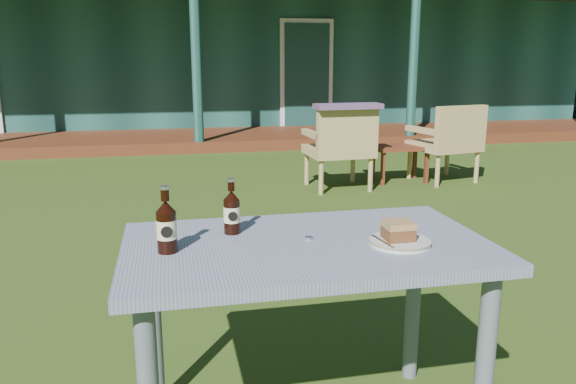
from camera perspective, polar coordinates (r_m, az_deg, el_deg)
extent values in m
plane|color=#334916|center=(3.59, -4.40, -8.11)|extent=(80.00, 80.00, 0.00)
cube|color=#1C4A41|center=(12.82, -10.44, 13.03)|extent=(15.00, 6.00, 2.60)
cube|color=#592915|center=(9.01, -9.28, 5.27)|extent=(15.00, 1.80, 0.16)
cylinder|color=#1C4A41|center=(8.13, -9.28, 12.53)|extent=(0.14, 0.14, 2.45)
cylinder|color=#1C4A41|center=(8.91, 12.60, 12.44)|extent=(0.14, 0.14, 2.45)
cube|color=white|center=(10.10, 1.88, 11.52)|extent=(0.95, 0.06, 2.00)
cube|color=#193D38|center=(10.07, 1.92, 11.52)|extent=(0.80, 0.04, 1.85)
cube|color=slate|center=(1.87, 1.94, -5.65)|extent=(1.20, 0.70, 0.04)
cylinder|color=slate|center=(1.98, 19.32, -16.72)|extent=(0.06, 0.06, 0.68)
cylinder|color=slate|center=(2.21, -13.49, -13.05)|extent=(0.06, 0.06, 0.68)
cylinder|color=slate|center=(2.40, 12.59, -10.76)|extent=(0.06, 0.06, 0.68)
cylinder|color=silver|center=(1.87, 11.29, -5.00)|extent=(0.20, 0.20, 0.01)
cylinder|color=olive|center=(1.87, 11.30, -4.85)|extent=(0.20, 0.20, 0.00)
cube|color=brown|center=(1.87, 11.12, -4.16)|extent=(0.09, 0.08, 0.04)
cube|color=#A27548|center=(1.86, 11.17, -3.25)|extent=(0.09, 0.09, 0.02)
cube|color=silver|center=(1.84, 9.56, -4.99)|extent=(0.03, 0.14, 0.00)
cylinder|color=black|center=(1.95, -5.72, -2.51)|extent=(0.06, 0.06, 0.12)
cone|color=black|center=(1.93, -5.78, -0.35)|extent=(0.06, 0.06, 0.03)
cylinder|color=black|center=(1.92, -5.80, 0.60)|extent=(0.02, 0.02, 0.03)
cylinder|color=silver|center=(1.91, -5.81, 1.21)|extent=(0.03, 0.03, 0.01)
cylinder|color=beige|center=(1.94, -5.73, -2.26)|extent=(0.06, 0.06, 0.05)
cylinder|color=black|center=(1.92, -5.63, -2.48)|extent=(0.03, 0.00, 0.03)
cylinder|color=black|center=(1.79, -12.21, -4.01)|extent=(0.06, 0.06, 0.13)
cone|color=black|center=(1.76, -12.34, -1.43)|extent=(0.06, 0.06, 0.04)
cylinder|color=black|center=(1.75, -12.40, -0.30)|extent=(0.03, 0.03, 0.04)
cylinder|color=silver|center=(1.75, -12.44, 0.43)|extent=(0.03, 0.03, 0.01)
cylinder|color=beige|center=(1.78, -12.23, -3.70)|extent=(0.06, 0.06, 0.06)
cylinder|color=black|center=(1.75, -12.23, -4.00)|extent=(0.04, 0.00, 0.04)
cylinder|color=silver|center=(1.89, 2.14, -4.69)|extent=(0.03, 0.03, 0.01)
cube|color=tan|center=(5.83, 5.12, 4.17)|extent=(0.65, 0.62, 0.09)
cube|color=tan|center=(5.56, 6.07, 6.30)|extent=(0.63, 0.11, 0.41)
cube|color=tan|center=(5.92, 7.63, 6.02)|extent=(0.10, 0.55, 0.06)
cube|color=tan|center=(5.73, 2.46, 5.88)|extent=(0.10, 0.55, 0.06)
cylinder|color=tan|center=(6.18, 6.59, 2.62)|extent=(0.05, 0.05, 0.35)
cylinder|color=tan|center=(6.01, 1.92, 2.40)|extent=(0.05, 0.05, 0.35)
cylinder|color=tan|center=(5.74, 8.38, 1.74)|extent=(0.05, 0.05, 0.35)
cylinder|color=tan|center=(5.55, 3.38, 1.48)|extent=(0.05, 0.05, 0.35)
cube|color=tan|center=(6.40, 15.54, 4.55)|extent=(0.73, 0.70, 0.09)
cube|color=tan|center=(6.17, 17.18, 6.48)|extent=(0.63, 0.21, 0.41)
cube|color=tan|center=(6.57, 17.42, 6.23)|extent=(0.18, 0.55, 0.06)
cube|color=tan|center=(6.22, 13.54, 6.10)|extent=(0.18, 0.55, 0.06)
cylinder|color=tan|center=(6.78, 15.85, 3.15)|extent=(0.05, 0.05, 0.35)
cylinder|color=tan|center=(6.46, 12.25, 2.86)|extent=(0.05, 0.05, 0.35)
cylinder|color=tan|center=(6.42, 18.62, 2.41)|extent=(0.05, 0.05, 0.35)
cylinder|color=tan|center=(6.08, 14.95, 2.08)|extent=(0.05, 0.05, 0.35)
cube|color=#64426A|center=(5.54, 6.13, 8.66)|extent=(0.67, 0.25, 0.05)
cube|color=#592915|center=(6.24, 11.31, 4.47)|extent=(0.60, 0.40, 0.04)
cube|color=#592915|center=(6.04, 9.61, 2.34)|extent=(0.04, 0.04, 0.36)
cube|color=#592915|center=(6.24, 13.88, 2.48)|extent=(0.04, 0.04, 0.36)
cube|color=#592915|center=(6.31, 8.61, 2.85)|extent=(0.04, 0.04, 0.36)
cube|color=#592915|center=(6.51, 12.74, 2.97)|extent=(0.04, 0.04, 0.36)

